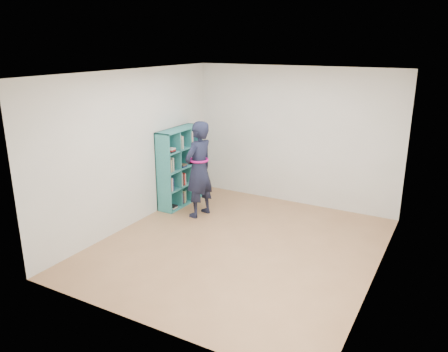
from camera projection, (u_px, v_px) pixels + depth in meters
The scene contains 9 objects.
floor at pixel (239, 246), 6.72m from camera, with size 4.50×4.50×0.00m, color #996B45.
ceiling at pixel (241, 73), 5.95m from camera, with size 4.50×4.50×0.00m, color white.
wall_left at pixel (133, 149), 7.26m from camera, with size 0.02×4.50×2.60m, color beige.
wall_right at pixel (384, 186), 5.41m from camera, with size 0.02×4.50×2.60m, color beige.
wall_back at pixel (294, 137), 8.21m from camera, with size 4.00×0.02×2.60m, color beige.
wall_front at pixel (140, 217), 4.45m from camera, with size 4.00×0.02×2.60m, color beige.
bookshelf at pixel (179, 168), 8.29m from camera, with size 0.32×1.11×1.48m.
person at pixel (199, 169), 7.66m from camera, with size 0.51×0.69×1.72m.
smartphone at pixel (196, 161), 7.76m from camera, with size 0.02×0.11×0.14m.
Camera 1 is at (2.76, -5.45, 3.01)m, focal length 35.00 mm.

